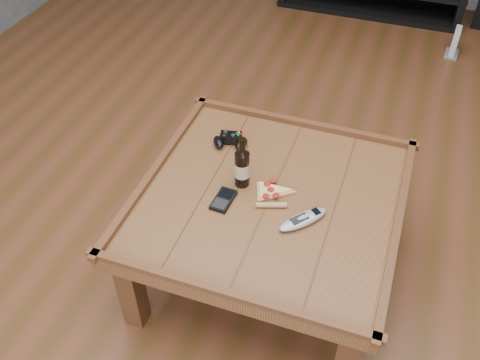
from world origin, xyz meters
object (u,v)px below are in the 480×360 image
(beer_bottle, at_px, (242,166))
(smartphone, at_px, (223,200))
(coffee_table, at_px, (270,207))
(pizza_slice, at_px, (271,193))
(remote_control, at_px, (303,219))
(game_console, at_px, (455,43))
(game_controller, at_px, (230,141))

(beer_bottle, distance_m, smartphone, 0.15)
(coffee_table, bearing_deg, smartphone, -152.21)
(beer_bottle, xyz_separation_m, pizza_slice, (0.13, -0.02, -0.08))
(beer_bottle, bearing_deg, smartphone, -106.49)
(pizza_slice, bearing_deg, remote_control, -51.45)
(beer_bottle, bearing_deg, remote_control, -23.36)
(coffee_table, xyz_separation_m, game_console, (0.67, 2.21, -0.30))
(smartphone, bearing_deg, game_console, 73.72)
(pizza_slice, xyz_separation_m, remote_control, (0.15, -0.10, 0.01))
(remote_control, bearing_deg, smartphone, -140.31)
(game_controller, xyz_separation_m, pizza_slice, (0.25, -0.24, -0.01))
(pizza_slice, relative_size, remote_control, 1.22)
(smartphone, bearing_deg, remote_control, 2.92)
(coffee_table, height_order, remote_control, remote_control)
(game_controller, height_order, smartphone, game_controller)
(game_console, bearing_deg, remote_control, -98.62)
(smartphone, bearing_deg, beer_bottle, 77.10)
(coffee_table, bearing_deg, pizza_slice, 100.35)
(coffee_table, height_order, pizza_slice, coffee_table)
(smartphone, xyz_separation_m, game_console, (0.83, 2.29, -0.37))
(coffee_table, height_order, smartphone, coffee_table)
(pizza_slice, bearing_deg, game_console, 54.29)
(game_console, bearing_deg, game_controller, -111.21)
(coffee_table, xyz_separation_m, pizza_slice, (-0.00, 0.01, 0.07))
(remote_control, bearing_deg, coffee_table, -169.90)
(game_controller, relative_size, pizza_slice, 0.67)
(coffee_table, relative_size, game_controller, 6.33)
(beer_bottle, xyz_separation_m, remote_control, (0.28, -0.12, -0.08))
(coffee_table, bearing_deg, game_console, 73.20)
(smartphone, xyz_separation_m, remote_control, (0.32, -0.00, 0.01))
(beer_bottle, xyz_separation_m, smartphone, (-0.03, -0.12, -0.08))
(coffee_table, distance_m, smartphone, 0.20)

